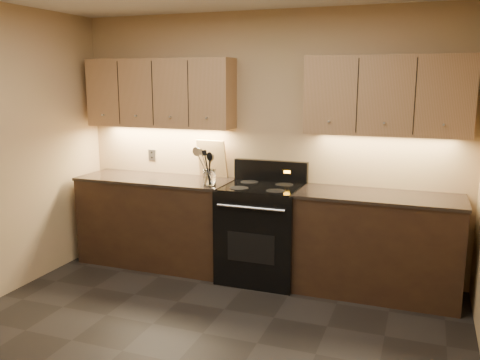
% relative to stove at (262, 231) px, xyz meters
% --- Properties ---
extents(wall_back, '(4.00, 0.04, 2.60)m').
position_rel_stove_xyz_m(wall_back, '(-0.08, 0.32, 0.82)').
color(wall_back, tan).
rests_on(wall_back, ground).
extents(counter_left, '(1.62, 0.62, 0.93)m').
position_rel_stove_xyz_m(counter_left, '(-1.18, 0.02, -0.01)').
color(counter_left, black).
rests_on(counter_left, ground).
extents(counter_right, '(1.46, 0.62, 0.93)m').
position_rel_stove_xyz_m(counter_right, '(1.10, 0.02, -0.01)').
color(counter_right, black).
rests_on(counter_right, ground).
extents(stove, '(0.76, 0.68, 1.14)m').
position_rel_stove_xyz_m(stove, '(0.00, 0.00, 0.00)').
color(stove, black).
rests_on(stove, ground).
extents(upper_cab_left, '(1.60, 0.30, 0.70)m').
position_rel_stove_xyz_m(upper_cab_left, '(-1.18, 0.17, 1.32)').
color(upper_cab_left, '#A57952').
rests_on(upper_cab_left, wall_back).
extents(upper_cab_right, '(1.44, 0.30, 0.70)m').
position_rel_stove_xyz_m(upper_cab_right, '(1.10, 0.17, 1.32)').
color(upper_cab_right, '#A57952').
rests_on(upper_cab_right, wall_back).
extents(outlet_plate, '(0.08, 0.01, 0.12)m').
position_rel_stove_xyz_m(outlet_plate, '(-1.38, 0.31, 0.64)').
color(outlet_plate, '#B2B5BA').
rests_on(outlet_plate, wall_back).
extents(utensil_crock, '(0.13, 0.13, 0.15)m').
position_rel_stove_xyz_m(utensil_crock, '(-0.50, -0.12, 0.52)').
color(utensil_crock, white).
rests_on(utensil_crock, counter_left).
extents(cutting_board, '(0.32, 0.12, 0.40)m').
position_rel_stove_xyz_m(cutting_board, '(-0.64, 0.27, 0.65)').
color(cutting_board, tan).
rests_on(cutting_board, counter_left).
extents(wooden_spoon, '(0.12, 0.06, 0.30)m').
position_rel_stove_xyz_m(wooden_spoon, '(-0.53, -0.12, 0.61)').
color(wooden_spoon, tan).
rests_on(wooden_spoon, utensil_crock).
extents(black_spoon, '(0.10, 0.13, 0.32)m').
position_rel_stove_xyz_m(black_spoon, '(-0.51, -0.10, 0.62)').
color(black_spoon, black).
rests_on(black_spoon, utensil_crock).
extents(black_turner, '(0.16, 0.10, 0.36)m').
position_rel_stove_xyz_m(black_turner, '(-0.48, -0.14, 0.64)').
color(black_turner, black).
rests_on(black_turner, utensil_crock).
extents(steel_spatula, '(0.22, 0.11, 0.38)m').
position_rel_stove_xyz_m(steel_spatula, '(-0.47, -0.12, 0.65)').
color(steel_spatula, silver).
rests_on(steel_spatula, utensil_crock).
extents(steel_skimmer, '(0.26, 0.10, 0.37)m').
position_rel_stove_xyz_m(steel_skimmer, '(-0.48, -0.12, 0.65)').
color(steel_skimmer, silver).
rests_on(steel_skimmer, utensil_crock).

